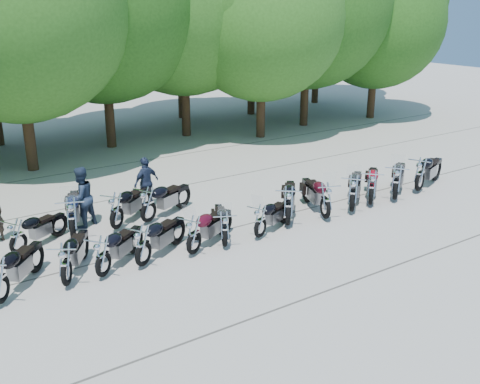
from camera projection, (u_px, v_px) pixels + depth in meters
ground at (270, 243)px, 15.90m from camera, size 90.00×90.00×0.00m
tree_3 at (13, 6)px, 20.79m from camera, size 8.70×8.70×10.67m
tree_5 at (182, 0)px, 26.59m from camera, size 9.04×9.04×11.10m
tree_6 at (262, 17)px, 26.52m from camera, size 8.00×8.00×9.82m
tree_7 at (308, 4)px, 29.03m from camera, size 8.79×8.79×10.79m
tree_8 at (377, 21)px, 31.33m from camera, size 7.53×7.53×9.25m
tree_12 at (102, 18)px, 27.93m from camera, size 7.88×7.88×9.67m
tree_13 at (179, 10)px, 31.22m from camera, size 8.31×8.31×10.20m
tree_14 at (252, 14)px, 32.32m from camera, size 8.02×8.02×9.84m
motorcycle_1 at (66, 263)px, 13.22m from camera, size 1.79×2.26×1.27m
motorcycle_2 at (103, 255)px, 13.67m from camera, size 2.16×1.87×1.25m
motorcycle_3 at (143, 245)px, 14.21m from camera, size 2.33×1.78×1.30m
motorcycle_4 at (194, 234)px, 14.89m from camera, size 2.32×1.66×1.28m
motorcycle_5 at (224, 228)px, 15.37m from camera, size 1.51×2.17×1.19m
motorcycle_6 at (260, 220)px, 15.96m from camera, size 2.14×1.40×1.17m
motorcycle_7 at (288, 205)px, 16.79m from camera, size 2.24×2.43×1.43m
motorcycle_8 at (326, 200)px, 17.32m from camera, size 1.59×2.53×1.37m
motorcycle_9 at (353, 192)px, 17.89m from camera, size 2.43×2.24×1.44m
motorcycle_10 at (372, 187)px, 18.52m from camera, size 2.32×2.19×1.38m
motorcycle_11 at (396, 181)px, 18.96m from camera, size 2.53×2.14×1.45m
motorcycle_12 at (420, 173)px, 19.83m from camera, size 2.68×1.62×1.45m
motorcycle_13 at (17, 235)px, 14.95m from camera, size 2.09×1.53×1.16m
motorcycle_14 at (72, 217)px, 15.81m from camera, size 1.63×2.68×1.45m
motorcycle_15 at (116, 210)px, 16.54m from camera, size 2.31×2.00×1.33m
motorcycle_16 at (148, 204)px, 17.04m from camera, size 2.44×1.61×1.33m
rider_1 at (81, 197)px, 16.79m from camera, size 1.10×0.99×1.86m
rider_2 at (146, 182)px, 18.39m from camera, size 1.09×0.70×1.72m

